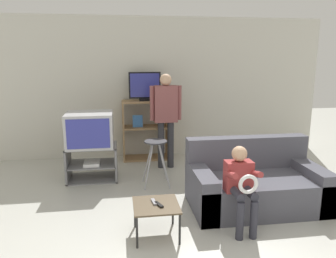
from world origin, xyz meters
name	(u,v)px	position (x,y,z in m)	size (l,w,h in m)	color
wall_back	(157,88)	(0.00, 3.99, 1.30)	(6.40, 0.06, 2.60)	beige
tv_stand	(92,163)	(-1.16, 2.79, 0.26)	(0.76, 0.53, 0.54)	slate
television_main	(90,129)	(-1.17, 2.80, 0.79)	(0.69, 0.61, 0.51)	#B2B2B7
media_shelf	(146,129)	(-0.25, 3.72, 0.56)	(0.85, 0.39, 1.10)	#9E7A51
television_flat	(145,87)	(-0.25, 3.72, 1.34)	(0.57, 0.20, 0.51)	black
folding_stool	(156,150)	(-0.21, 2.40, 0.54)	(0.39, 0.37, 0.68)	#99999E
snack_table	(156,208)	(-0.37, 0.99, 0.32)	(0.48, 0.48, 0.36)	brown
remote_control_black	(159,205)	(-0.34, 0.96, 0.37)	(0.04, 0.14, 0.02)	black
remote_control_white	(154,202)	(-0.38, 1.03, 0.37)	(0.04, 0.14, 0.02)	gray
couch	(254,185)	(0.96, 1.53, 0.28)	(1.64, 0.91, 0.84)	#4C4C56
person_standing_adult	(166,112)	(0.05, 3.18, 0.97)	(0.53, 0.20, 1.61)	#2D2D33
person_seated_child	(241,182)	(0.56, 1.00, 0.55)	(0.33, 0.43, 0.93)	#2D2D38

